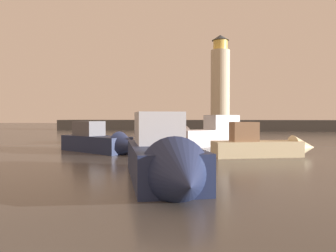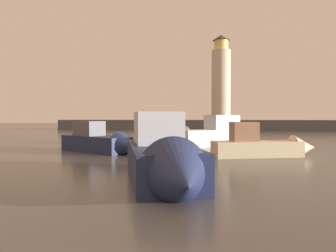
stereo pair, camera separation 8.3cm
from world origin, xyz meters
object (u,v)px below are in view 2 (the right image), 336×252
at_px(motorboat_3, 267,146).
at_px(motorboat_2, 164,159).
at_px(motorboat_0, 207,135).
at_px(motorboat_1, 102,142).
at_px(lighthouse, 221,80).

bearing_deg(motorboat_3, motorboat_2, -118.97).
xyz_separation_m(motorboat_0, motorboat_2, (-1.13, -17.07, -0.03)).
bearing_deg(motorboat_1, motorboat_3, -3.83).
height_order(motorboat_1, motorboat_3, motorboat_1).
relative_size(motorboat_0, motorboat_2, 0.90).
distance_m(motorboat_1, motorboat_3, 11.92).
relative_size(lighthouse, motorboat_1, 2.27).
height_order(lighthouse, motorboat_0, lighthouse).
xyz_separation_m(lighthouse, motorboat_1, (-9.37, -43.05, -9.55)).
bearing_deg(motorboat_2, lighthouse, 86.93).
bearing_deg(motorboat_2, motorboat_0, 86.20).
xyz_separation_m(motorboat_2, motorboat_3, (5.41, 9.77, -0.29)).
relative_size(motorboat_1, motorboat_3, 1.04).
height_order(lighthouse, motorboat_3, lighthouse).
distance_m(lighthouse, motorboat_3, 44.96).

